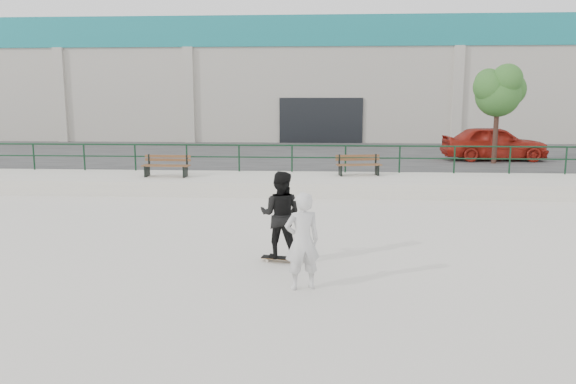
# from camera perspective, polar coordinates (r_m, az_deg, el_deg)

# --- Properties ---
(ground) EXTENTS (120.00, 120.00, 0.00)m
(ground) POSITION_cam_1_polar(r_m,az_deg,el_deg) (10.65, 2.49, -8.55)
(ground) COLOR silver
(ground) RESTS_ON ground
(ledge) EXTENTS (30.00, 3.00, 0.50)m
(ledge) POSITION_cam_1_polar(r_m,az_deg,el_deg) (19.85, 3.07, 0.80)
(ledge) COLOR beige
(ledge) RESTS_ON ground
(parking_strip) EXTENTS (60.00, 14.00, 0.50)m
(parking_strip) POSITION_cam_1_polar(r_m,az_deg,el_deg) (28.27, 3.26, 3.50)
(parking_strip) COLOR #303030
(parking_strip) RESTS_ON ground
(railing) EXTENTS (28.00, 0.06, 1.03)m
(railing) POSITION_cam_1_polar(r_m,az_deg,el_deg) (21.01, 3.13, 4.04)
(railing) COLOR #12331E
(railing) RESTS_ON ledge
(commercial_building) EXTENTS (44.20, 16.33, 8.00)m
(commercial_building) POSITION_cam_1_polar(r_m,az_deg,el_deg) (42.11, 3.47, 11.46)
(commercial_building) COLOR #B8B2A5
(commercial_building) RESTS_ON ground
(bench_left) EXTENTS (1.70, 0.57, 0.77)m
(bench_left) POSITION_cam_1_polar(r_m,az_deg,el_deg) (20.34, -12.25, 2.61)
(bench_left) COLOR brown
(bench_left) RESTS_ON ledge
(bench_right) EXTENTS (1.67, 0.72, 0.74)m
(bench_right) POSITION_cam_1_polar(r_m,az_deg,el_deg) (20.38, 7.17, 2.73)
(bench_right) COLOR brown
(bench_right) RESTS_ON ledge
(tree) EXTENTS (2.32, 2.06, 4.12)m
(tree) POSITION_cam_1_polar(r_m,az_deg,el_deg) (25.23, 20.64, 9.73)
(tree) COLOR #412A20
(tree) RESTS_ON parking_strip
(red_car) EXTENTS (4.53, 1.93, 1.53)m
(red_car) POSITION_cam_1_polar(r_m,az_deg,el_deg) (26.58, 20.19, 4.70)
(red_car) COLOR #A01E13
(red_car) RESTS_ON parking_strip
(skateboard) EXTENTS (0.80, 0.34, 0.09)m
(skateboard) POSITION_cam_1_polar(r_m,az_deg,el_deg) (11.51, -0.76, -6.74)
(skateboard) COLOR black
(skateboard) RESTS_ON ground
(standing_skater) EXTENTS (0.96, 0.80, 1.77)m
(standing_skater) POSITION_cam_1_polar(r_m,az_deg,el_deg) (11.29, -0.77, -2.33)
(standing_skater) COLOR black
(standing_skater) RESTS_ON skateboard
(seated_skater) EXTENTS (0.72, 0.59, 1.72)m
(seated_skater) POSITION_cam_1_polar(r_m,az_deg,el_deg) (9.74, 1.45, -5.00)
(seated_skater) COLOR silver
(seated_skater) RESTS_ON ground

